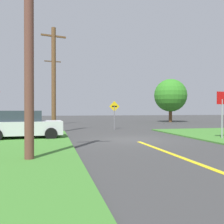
{
  "coord_description": "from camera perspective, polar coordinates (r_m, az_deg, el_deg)",
  "views": [
    {
      "loc": [
        -4.36,
        -13.72,
        1.67
      ],
      "look_at": [
        -0.36,
        3.68,
        1.51
      ],
      "focal_mm": 41.27,
      "sensor_mm": 36.0,
      "label": 1
    }
  ],
  "objects": [
    {
      "name": "utility_pole_far",
      "position": [
        29.53,
        -13.01,
        4.99
      ],
      "size": [
        1.8,
        0.35,
        7.67
      ],
      "color": "brown",
      "rests_on": "ground"
    },
    {
      "name": "stop_sign",
      "position": [
        15.62,
        23.2,
        1.21
      ],
      "size": [
        0.71,
        0.11,
        2.68
      ],
      "rotation": [
        0.0,
        0.0,
        3.24
      ],
      "color": "#9EA0A8",
      "rests_on": "ground"
    },
    {
      "name": "utility_pole_mid",
      "position": [
        19.2,
        -12.8,
        7.18
      ],
      "size": [
        1.78,
        0.53,
        7.6
      ],
      "color": "brown",
      "rests_on": "ground"
    },
    {
      "name": "utility_pole_near",
      "position": [
        9.07,
        -17.93,
        16.45
      ],
      "size": [
        1.8,
        0.3,
        8.11
      ],
      "color": "brown",
      "rests_on": "ground"
    },
    {
      "name": "oak_tree_left",
      "position": [
        35.87,
        12.83,
        3.6
      ],
      "size": [
        4.42,
        4.42,
        5.84
      ],
      "color": "brown",
      "rests_on": "ground"
    },
    {
      "name": "ground_plane",
      "position": [
        14.49,
        4.66,
        -6.12
      ],
      "size": [
        120.0,
        120.0,
        0.0
      ],
      "primitive_type": "plane",
      "color": "#3A3A3A"
    },
    {
      "name": "parked_car_near_building",
      "position": [
        15.52,
        -18.94,
        -2.72
      ],
      "size": [
        4.23,
        2.31,
        1.62
      ],
      "rotation": [
        0.0,
        0.0,
        0.06
      ],
      "color": "silver",
      "rests_on": "ground"
    },
    {
      "name": "direction_sign",
      "position": [
        21.86,
        0.53,
        0.05
      ],
      "size": [
        0.91,
        0.08,
        2.41
      ],
      "color": "slate",
      "rests_on": "ground"
    }
  ]
}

